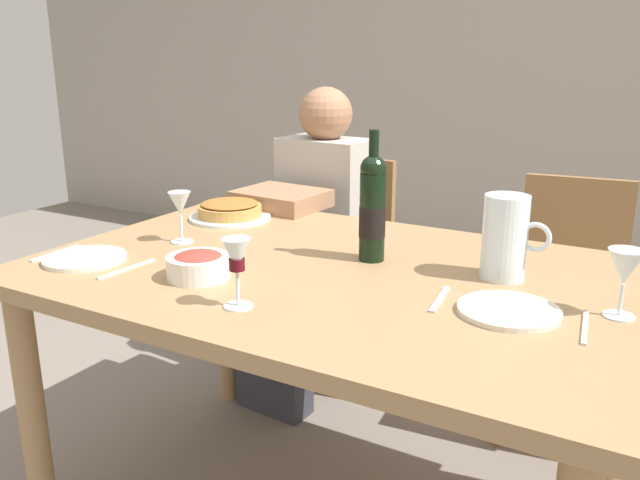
{
  "coord_description": "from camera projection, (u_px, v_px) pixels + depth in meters",
  "views": [
    {
      "loc": [
        0.75,
        -1.37,
        1.29
      ],
      "look_at": [
        -0.03,
        -0.01,
        0.83
      ],
      "focal_mm": 36.78,
      "sensor_mm": 36.0,
      "label": 1
    }
  ],
  "objects": [
    {
      "name": "dinner_plate_right_setting",
      "position": [
        509.0,
        311.0,
        1.36
      ],
      "size": [
        0.21,
        0.21,
        0.01
      ],
      "primitive_type": "cylinder",
      "color": "silver",
      "rests_on": "dining_table"
    },
    {
      "name": "dinner_plate_left_setting",
      "position": [
        85.0,
        258.0,
        1.7
      ],
      "size": [
        0.21,
        0.21,
        0.01
      ],
      "primitive_type": "cylinder",
      "color": "silver",
      "rests_on": "dining_table"
    },
    {
      "name": "wine_glass_left_diner",
      "position": [
        180.0,
        206.0,
        1.84
      ],
      "size": [
        0.06,
        0.06,
        0.15
      ],
      "color": "silver",
      "rests_on": "dining_table"
    },
    {
      "name": "back_wall",
      "position": [
        553.0,
        29.0,
        3.55
      ],
      "size": [
        8.0,
        0.1,
        2.8
      ],
      "primitive_type": "cube",
      "color": "#A3998E",
      "rests_on": "ground"
    },
    {
      "name": "water_pitcher",
      "position": [
        505.0,
        242.0,
        1.55
      ],
      "size": [
        0.16,
        0.11,
        0.2
      ],
      "color": "silver",
      "rests_on": "dining_table"
    },
    {
      "name": "salad_bowl",
      "position": [
        198.0,
        264.0,
        1.57
      ],
      "size": [
        0.15,
        0.15,
        0.07
      ],
      "color": "white",
      "rests_on": "dining_table"
    },
    {
      "name": "chair_left",
      "position": [
        341.0,
        251.0,
        2.68
      ],
      "size": [
        0.43,
        0.43,
        0.87
      ],
      "rotation": [
        0.0,
        0.0,
        3.07
      ],
      "color": "olive",
      "rests_on": "ground"
    },
    {
      "name": "fork_left_setting",
      "position": [
        55.0,
        253.0,
        1.76
      ],
      "size": [
        0.02,
        0.16,
        0.0
      ],
      "primitive_type": "cube",
      "rotation": [
        0.0,
        0.0,
        1.62
      ],
      "color": "silver",
      "rests_on": "dining_table"
    },
    {
      "name": "dining_table",
      "position": [
        331.0,
        302.0,
        1.68
      ],
      "size": [
        1.5,
        1.0,
        0.76
      ],
      "color": "#9E7A51",
      "rests_on": "ground"
    },
    {
      "name": "wine_bottle",
      "position": [
        372.0,
        208.0,
        1.67
      ],
      "size": [
        0.07,
        0.07,
        0.34
      ],
      "color": "black",
      "rests_on": "dining_table"
    },
    {
      "name": "spoon_right_setting",
      "position": [
        440.0,
        299.0,
        1.43
      ],
      "size": [
        0.03,
        0.16,
        0.0
      ],
      "primitive_type": "cube",
      "rotation": [
        0.0,
        0.0,
        1.7
      ],
      "color": "silver",
      "rests_on": "dining_table"
    },
    {
      "name": "chair_right",
      "position": [
        567.0,
        290.0,
        2.25
      ],
      "size": [
        0.44,
        0.44,
        0.87
      ],
      "rotation": [
        0.0,
        0.0,
        3.24
      ],
      "color": "olive",
      "rests_on": "ground"
    },
    {
      "name": "wine_glass_right_diner",
      "position": [
        625.0,
        270.0,
        1.32
      ],
      "size": [
        0.07,
        0.07,
        0.14
      ],
      "color": "silver",
      "rests_on": "dining_table"
    },
    {
      "name": "knife_left_setting",
      "position": [
        127.0,
        269.0,
        1.63
      ],
      "size": [
        0.02,
        0.18,
        0.0
      ],
      "primitive_type": "cube",
      "rotation": [
        0.0,
        0.0,
        1.51
      ],
      "color": "silver",
      "rests_on": "dining_table"
    },
    {
      "name": "baked_tart",
      "position": [
        230.0,
        211.0,
        2.12
      ],
      "size": [
        0.26,
        0.26,
        0.06
      ],
      "color": "silver",
      "rests_on": "dining_table"
    },
    {
      "name": "knife_right_setting",
      "position": [
        585.0,
        327.0,
        1.29
      ],
      "size": [
        0.03,
        0.18,
        0.0
      ],
      "primitive_type": "cube",
      "rotation": [
        0.0,
        0.0,
        1.69
      ],
      "color": "silver",
      "rests_on": "dining_table"
    },
    {
      "name": "wine_glass_centre",
      "position": [
        237.0,
        259.0,
        1.37
      ],
      "size": [
        0.06,
        0.06,
        0.15
      ],
      "color": "silver",
      "rests_on": "dining_table"
    },
    {
      "name": "diner_left",
      "position": [
        308.0,
        236.0,
        2.46
      ],
      "size": [
        0.36,
        0.52,
        1.16
      ],
      "rotation": [
        0.0,
        0.0,
        3.07
      ],
      "color": "#B7B2A8",
      "rests_on": "ground"
    }
  ]
}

